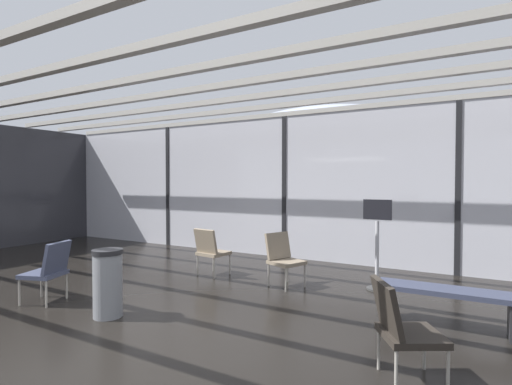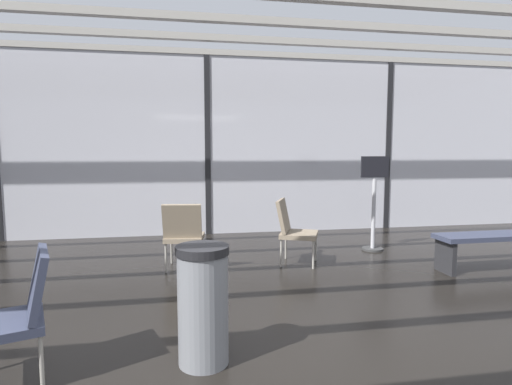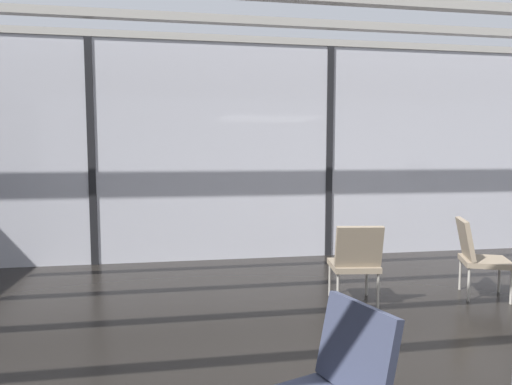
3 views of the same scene
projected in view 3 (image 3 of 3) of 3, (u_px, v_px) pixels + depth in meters
glass_curtain_wall at (328, 153)px, 6.87m from camera, size 14.00×0.08×3.21m
window_mullion_0 at (92, 153)px, 6.30m from camera, size 0.10×0.12×3.21m
window_mullion_1 at (328, 153)px, 6.87m from camera, size 0.10×0.12×3.21m
parked_airplane at (211, 129)px, 11.73m from camera, size 11.32×4.46×4.46m
lounge_chair_0 at (477, 253)px, 4.96m from camera, size 0.67×0.64×0.87m
lounge_chair_1 at (356, 259)px, 4.68m from camera, size 0.55×0.58×0.87m
lounge_chair_2 at (335, 385)px, 2.14m from camera, size 0.65×0.63×0.87m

